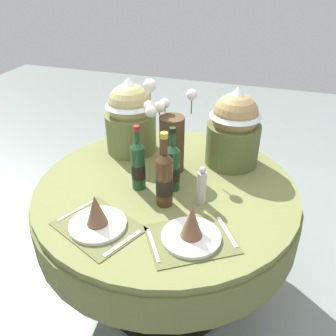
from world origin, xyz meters
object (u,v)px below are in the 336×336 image
Objects in this scene: place_setting_right at (191,230)px; flower_vase at (170,136)px; wine_bottle_centre at (164,179)px; gift_tub_back_right at (234,124)px; wine_bottle_left at (138,165)px; pepper_mill at (202,186)px; gift_tub_back_left at (130,113)px; place_setting_left at (97,218)px; wine_bottle_right at (172,167)px; dining_table at (166,208)px.

place_setting_right is 0.90× the size of flower_vase.
flower_vase is at bearing 103.36° from wine_bottle_centre.
wine_bottle_left is at bearing -135.33° from gift_tub_back_right.
pepper_mill is 0.64m from gift_tub_back_left.
flower_vase is at bearing 75.10° from place_setting_left.
wine_bottle_centre is 0.13m from wine_bottle_right.
place_setting_right is 0.69m from gift_tub_back_right.
wine_bottle_centre is 0.53m from gift_tub_back_right.
gift_tub_back_right is (0.05, 0.66, 0.18)m from place_setting_right.
place_setting_left is at bearing -119.76° from wine_bottle_right.
wine_bottle_centre reaches higher than place_setting_left.
dining_table is 0.32m from wine_bottle_centre.
wine_bottle_left is 1.02× the size of wine_bottle_right.
wine_bottle_left is at bearing -112.80° from flower_vase.
wine_bottle_right is at bearing -124.05° from gift_tub_back_right.
place_setting_left is 0.85m from gift_tub_back_right.
dining_table is at bearing 122.56° from place_setting_right.
place_setting_left is 0.72m from gift_tub_back_left.
pepper_mill is at bearing 39.39° from place_setting_left.
wine_bottle_centre is (0.16, -0.09, 0.01)m from wine_bottle_left.
place_setting_left is at bearing -121.87° from gift_tub_back_right.
gift_tub_back_left reaches higher than dining_table.
wine_bottle_right is (-0.00, 0.13, -0.01)m from wine_bottle_centre.
gift_tub_back_right is at bearing 55.95° from wine_bottle_right.
wine_bottle_right reaches higher than place_setting_left.
wine_bottle_left is at bearing 151.35° from wine_bottle_centre.
wine_bottle_right is at bearing -24.86° from dining_table.
gift_tub_back_left is (-0.28, 0.14, 0.03)m from flower_vase.
wine_bottle_left is 0.41m from gift_tub_back_left.
gift_tub_back_right is (0.23, 0.34, 0.10)m from wine_bottle_right.
wine_bottle_left reaches higher than place_setting_right.
wine_bottle_left is at bearing -62.27° from gift_tub_back_left.
place_setting_right is at bearing -63.38° from flower_vase.
pepper_mill is (0.16, -0.07, -0.04)m from wine_bottle_right.
place_setting_right is at bearing -60.87° from wine_bottle_right.
flower_vase is at bearing -150.17° from gift_tub_back_right.
gift_tub_back_right is at bearing 29.83° from flower_vase.
wine_bottle_centre is at bearing -88.37° from wine_bottle_right.
wine_bottle_right is at bearing 157.60° from pepper_mill.
wine_bottle_centre reaches higher than dining_table.
flower_vase reaches higher than wine_bottle_left.
dining_table is at bearing 26.12° from wine_bottle_left.
gift_tub_back_left reaches higher than place_setting_left.
pepper_mill is (0.31, -0.02, -0.04)m from wine_bottle_left.
pepper_mill is at bearing 22.25° from wine_bottle_centre.
wine_bottle_left reaches higher than wine_bottle_right.
wine_bottle_left is (-0.34, 0.28, 0.08)m from place_setting_right.
dining_table is 7.02× the size of pepper_mill.
wine_bottle_left is 1.76× the size of pepper_mill.
place_setting_right is at bearing -50.58° from gift_tub_back_left.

